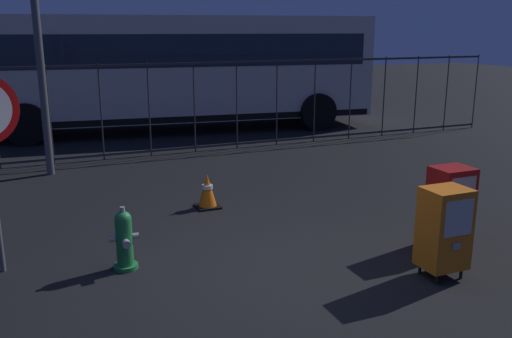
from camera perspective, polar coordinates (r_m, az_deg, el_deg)
ground_plane at (r=6.35m, az=1.69°, el=-10.67°), size 60.00×60.00×0.00m
fire_hydrant at (r=6.49m, az=-13.50°, el=-7.16°), size 0.33×0.32×0.75m
newspaper_box_primary at (r=6.39m, az=18.93°, el=-5.81°), size 0.48×0.42×1.02m
newspaper_box_secondary at (r=7.33m, az=19.49°, el=-3.27°), size 0.48×0.42×1.02m
traffic_cone at (r=8.48m, az=-5.07°, el=-2.31°), size 0.36×0.36×0.53m
fence_barrier at (r=12.01m, az=-11.02°, el=6.13°), size 18.03×0.04×2.00m
bus_near at (r=15.15m, az=-8.53°, el=10.53°), size 10.72×3.76×3.00m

